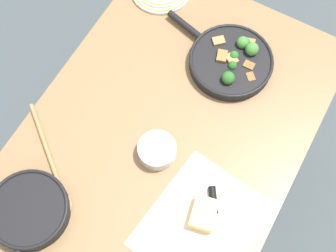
{
  "coord_description": "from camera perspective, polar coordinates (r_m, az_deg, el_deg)",
  "views": [
    {
      "loc": [
        -0.52,
        -0.29,
        2.21
      ],
      "look_at": [
        0.0,
        0.0,
        0.78
      ],
      "focal_mm": 50.0,
      "sensor_mm": 36.0,
      "label": 1
    }
  ],
  "objects": [
    {
      "name": "ground_plane",
      "position": [
        2.29,
        -0.0,
        -7.68
      ],
      "size": [
        14.0,
        14.0,
        0.0
      ],
      "primitive_type": "plane",
      "color": "#424C51"
    },
    {
      "name": "dining_table_red",
      "position": [
        1.64,
        -0.0,
        -1.44
      ],
      "size": [
        1.23,
        0.88,
        0.76
      ],
      "color": "olive",
      "rests_on": "ground_plane"
    },
    {
      "name": "skillet_broccoli",
      "position": [
        1.67,
        7.67,
        7.94
      ],
      "size": [
        0.3,
        0.44,
        0.08
      ],
      "rotation": [
        0.0,
        0.0,
        1.32
      ],
      "color": "black",
      "rests_on": "dining_table_red"
    },
    {
      "name": "skillet_eggs",
      "position": [
        1.51,
        -16.57,
        -9.95
      ],
      "size": [
        0.38,
        0.25,
        0.05
      ],
      "rotation": [
        0.0,
        0.0,
        3.53
      ],
      "color": "black",
      "rests_on": "dining_table_red"
    },
    {
      "name": "wooden_spoon",
      "position": [
        1.55,
        -13.8,
        -5.04
      ],
      "size": [
        0.27,
        0.34,
        0.02
      ],
      "rotation": [
        0.0,
        0.0,
        4.06
      ],
      "color": "#A87A4C",
      "rests_on": "dining_table_red"
    },
    {
      "name": "parchment_sheet",
      "position": [
        1.47,
        4.09,
        -11.95
      ],
      "size": [
        0.41,
        0.36,
        0.0
      ],
      "color": "beige",
      "rests_on": "dining_table_red"
    },
    {
      "name": "grater_knife",
      "position": [
        1.47,
        5.72,
        -10.76
      ],
      "size": [
        0.23,
        0.16,
        0.02
      ],
      "rotation": [
        0.0,
        0.0,
        3.72
      ],
      "color": "silver",
      "rests_on": "dining_table_red"
    },
    {
      "name": "cheese_block",
      "position": [
        1.45,
        4.38,
        -10.64
      ],
      "size": [
        0.11,
        0.09,
        0.05
      ],
      "color": "#EFD67A",
      "rests_on": "dining_table_red"
    },
    {
      "name": "prep_bowl_steel",
      "position": [
        1.51,
        -1.34,
        -2.98
      ],
      "size": [
        0.13,
        0.13,
        0.05
      ],
      "color": "#B7B7BC",
      "rests_on": "dining_table_red"
    }
  ]
}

